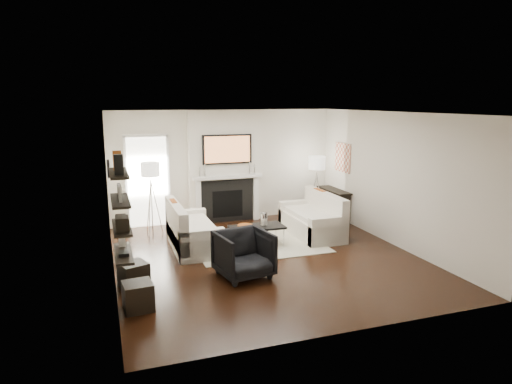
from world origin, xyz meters
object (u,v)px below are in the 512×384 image
object	(u,v)px
armchair	(244,252)
loveseat_right_base	(311,225)
lamp_right_shade	(317,163)
coffee_table	(257,227)
lamp_left_shade	(150,169)
ottoman_near	(134,275)
loveseat_left_base	(194,238)

from	to	relation	value
armchair	loveseat_right_base	bearing A→B (deg)	31.02
lamp_right_shade	armchair	bearing A→B (deg)	-133.90
loveseat_right_base	armchair	distance (m)	2.83
coffee_table	lamp_right_shade	size ratio (longest dim) A/B	2.75
lamp_left_shade	coffee_table	bearing A→B (deg)	-39.72
lamp_right_shade	ottoman_near	world-z (taller)	lamp_right_shade
lamp_right_shade	ottoman_near	size ratio (longest dim) A/B	1.00
armchair	lamp_left_shade	distance (m)	3.43
loveseat_right_base	armchair	xyz separation A→B (m)	(-2.13, -1.85, 0.22)
lamp_left_shade	lamp_right_shade	bearing A→B (deg)	-3.21
armchair	lamp_right_shade	bearing A→B (deg)	36.25
loveseat_left_base	coffee_table	size ratio (longest dim) A/B	1.64
loveseat_left_base	loveseat_right_base	bearing A→B (deg)	1.61
lamp_left_shade	lamp_right_shade	xyz separation A→B (m)	(3.90, -0.22, 0.00)
loveseat_left_base	ottoman_near	xyz separation A→B (m)	(-1.28, -1.62, -0.01)
armchair	lamp_right_shade	world-z (taller)	lamp_right_shade
ottoman_near	lamp_left_shade	bearing A→B (deg)	77.97
coffee_table	loveseat_right_base	bearing A→B (deg)	14.99
lamp_left_shade	loveseat_left_base	bearing A→B (deg)	-62.64
armchair	lamp_right_shade	size ratio (longest dim) A/B	2.15
lamp_left_shade	ottoman_near	bearing A→B (deg)	-102.03
loveseat_left_base	ottoman_near	world-z (taller)	loveseat_left_base
loveseat_left_base	armchair	distance (m)	1.86
armchair	lamp_left_shade	world-z (taller)	lamp_left_shade
armchair	ottoman_near	world-z (taller)	armchair
armchair	coffee_table	bearing A→B (deg)	53.52
lamp_left_shade	ottoman_near	size ratio (longest dim) A/B	1.00
lamp_left_shade	armchair	bearing A→B (deg)	-69.08
loveseat_left_base	coffee_table	distance (m)	1.29
coffee_table	lamp_right_shade	bearing A→B (deg)	34.42
coffee_table	lamp_right_shade	distance (m)	2.63
loveseat_left_base	lamp_left_shade	distance (m)	1.91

